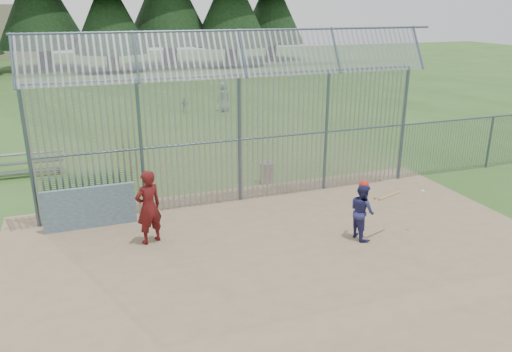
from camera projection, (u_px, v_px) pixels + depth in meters
name	position (u px, v px, depth m)	size (l,w,h in m)	color
ground	(282.00, 247.00, 12.96)	(120.00, 120.00, 0.00)	#2D511E
dirt_infield	(290.00, 255.00, 12.52)	(14.00, 10.00, 0.02)	#756047
dugout_wall	(90.00, 207.00, 13.86)	(2.50, 0.12, 1.20)	#38566B
batter	(362.00, 211.00, 13.20)	(0.75, 0.58, 1.54)	navy
onlooker	(149.00, 207.00, 12.87)	(0.72, 0.47, 1.98)	maroon
bg_kid_standing	(224.00, 97.00, 29.14)	(0.83, 0.54, 1.70)	slate
bg_kid_seated	(185.00, 105.00, 29.08)	(0.47, 0.20, 0.80)	slate
batting_gear	(371.00, 187.00, 13.01)	(1.87, 0.45, 0.52)	#B52818
trash_can	(267.00, 172.00, 17.51)	(0.56, 0.56, 0.82)	#999BA1
bleacher	(20.00, 164.00, 18.30)	(3.00, 0.95, 0.72)	slate
backstop_fence	(294.00, 124.00, 15.83)	(20.09, 0.81, 5.30)	#47566B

